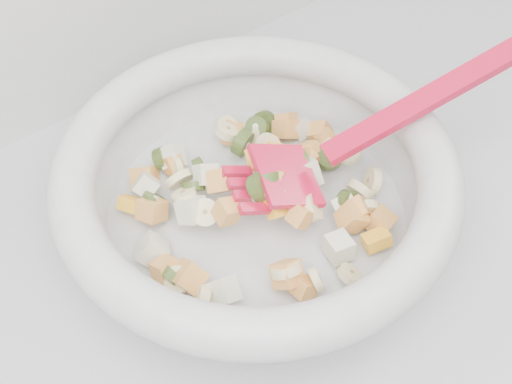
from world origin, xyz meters
TOP-DOWN VIEW (x-y plane):
  - mixing_bowl at (-0.06, 1.48)m, footprint 0.45×0.36m

SIDE VIEW (x-z plane):
  - mixing_bowl at x=-0.06m, z-range 0.87..1.04m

